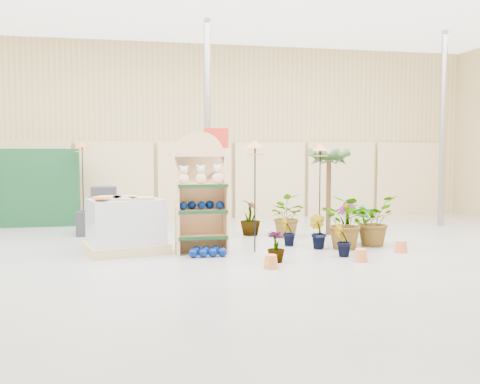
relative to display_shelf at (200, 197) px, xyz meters
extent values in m
cube|color=gray|center=(0.44, -1.28, -0.99)|extent=(15.00, 12.00, 0.10)
cube|color=tan|center=(0.44, 4.77, 1.31)|extent=(15.00, 0.10, 4.50)
cylinder|color=gray|center=(5.94, 2.22, 1.31)|extent=(0.14, 0.14, 4.50)
cylinder|color=gray|center=(0.44, 2.22, 1.31)|extent=(0.14, 0.14, 4.50)
cube|color=tan|center=(-3.56, 4.64, 0.06)|extent=(1.90, 0.06, 2.00)
cube|color=tan|center=(-1.56, 4.64, 0.06)|extent=(1.90, 0.06, 2.00)
cube|color=tan|center=(0.44, 4.64, 0.06)|extent=(1.90, 0.06, 2.00)
cube|color=tan|center=(2.44, 4.64, 0.06)|extent=(1.90, 0.06, 2.00)
cube|color=tan|center=(4.44, 4.64, 0.06)|extent=(1.90, 0.06, 2.00)
cube|color=tan|center=(6.44, 4.64, 0.06)|extent=(1.90, 0.06, 2.00)
cube|color=#DCAE7E|center=(0.00, 0.10, -0.13)|extent=(0.86, 0.09, 1.63)
cylinder|color=#DCAE7E|center=(0.00, 0.10, 0.69)|extent=(0.86, 0.09, 0.86)
cube|color=#DCAE7E|center=(0.00, -0.15, -0.65)|extent=(0.83, 0.49, 0.04)
cube|color=#0F3819|center=(0.00, -0.39, -0.65)|extent=(0.82, 0.04, 0.06)
cube|color=#DCAE7E|center=(0.00, -0.15, -0.22)|extent=(0.83, 0.49, 0.04)
cube|color=#0F3819|center=(0.00, -0.39, -0.22)|extent=(0.82, 0.04, 0.06)
cube|color=#DCAE7E|center=(0.00, -0.15, 0.21)|extent=(0.83, 0.49, 0.04)
cube|color=#0F3819|center=(0.00, -0.39, 0.21)|extent=(0.82, 0.04, 0.06)
cube|color=#DCAE7E|center=(-0.41, -0.15, -0.32)|extent=(0.04, 0.48, 1.25)
cube|color=#DCAE7E|center=(0.41, -0.15, -0.32)|extent=(0.04, 0.48, 1.25)
sphere|color=beige|center=(-0.29, -0.10, 0.32)|extent=(0.17, 0.17, 0.17)
sphere|color=beige|center=(-0.29, -0.10, 0.46)|extent=(0.13, 0.13, 0.13)
sphere|color=beige|center=(0.00, -0.10, 0.32)|extent=(0.18, 0.18, 0.18)
sphere|color=beige|center=(0.00, -0.10, 0.47)|extent=(0.13, 0.13, 0.13)
sphere|color=beige|center=(0.29, -0.10, 0.32)|extent=(0.19, 0.19, 0.19)
sphere|color=beige|center=(0.29, -0.10, 0.48)|extent=(0.13, 0.13, 0.13)
sphere|color=#011762|center=(-0.31, -0.17, -0.13)|extent=(0.14, 0.14, 0.14)
sphere|color=#011762|center=(-0.15, -0.06, -0.13)|extent=(0.14, 0.14, 0.14)
sphere|color=#011762|center=(0.00, -0.17, -0.13)|extent=(0.14, 0.14, 0.14)
sphere|color=#011762|center=(0.15, -0.06, -0.13)|extent=(0.14, 0.14, 0.14)
sphere|color=#011762|center=(0.31, -0.17, -0.13)|extent=(0.14, 0.14, 0.14)
sphere|color=#011762|center=(-0.19, -0.57, -0.87)|extent=(0.15, 0.15, 0.15)
sphere|color=#011762|center=(-0.11, -0.33, -0.87)|extent=(0.15, 0.15, 0.15)
sphere|color=#011762|center=(-0.03, -0.57, -0.87)|extent=(0.15, 0.15, 0.15)
sphere|color=#011762|center=(0.05, -0.33, -0.87)|extent=(0.15, 0.15, 0.15)
sphere|color=#011762|center=(0.13, -0.57, -0.87)|extent=(0.15, 0.15, 0.15)
sphere|color=#011762|center=(0.21, -0.33, -0.87)|extent=(0.15, 0.15, 0.15)
sphere|color=#011762|center=(0.29, -0.57, -0.87)|extent=(0.15, 0.15, 0.15)
cube|color=tan|center=(-1.26, 0.15, -0.86)|extent=(1.50, 1.35, 0.16)
cube|color=silver|center=(-1.26, 0.15, -0.41)|extent=(1.38, 1.22, 0.75)
cylinder|color=tan|center=(-1.53, -0.01, -0.01)|extent=(0.43, 0.43, 0.04)
cylinder|color=tan|center=(-1.26, -0.01, -0.01)|extent=(0.43, 0.43, 0.04)
cylinder|color=tan|center=(-1.00, -0.01, -0.01)|extent=(0.43, 0.43, 0.04)
cylinder|color=tan|center=(-1.53, 0.31, -0.01)|extent=(0.43, 0.43, 0.04)
cylinder|color=tan|center=(-1.26, 0.31, -0.01)|extent=(0.43, 0.43, 0.04)
cube|color=black|center=(-1.72, 2.28, -0.69)|extent=(0.50, 0.50, 0.50)
cube|color=black|center=(-1.72, 2.28, -0.19)|extent=(0.50, 0.50, 0.50)
cube|color=black|center=(-2.02, 2.28, -0.69)|extent=(0.50, 0.50, 0.50)
cube|color=#123F21|center=(-3.36, 3.92, -0.04)|extent=(2.00, 0.30, 1.80)
cylinder|color=gray|center=(0.54, 1.72, 0.16)|extent=(0.05, 0.05, 2.20)
cube|color=red|center=(0.54, 1.68, 1.06)|extent=(0.50, 0.03, 0.40)
cylinder|color=black|center=(0.90, -0.26, -0.11)|extent=(0.02, 0.02, 1.67)
cylinder|color=orange|center=(0.90, -0.26, 0.73)|extent=(0.30, 0.30, 0.02)
cone|color=orange|center=(0.90, -0.26, 0.90)|extent=(0.34, 0.34, 0.14)
cylinder|color=black|center=(2.48, 0.90, -0.12)|extent=(0.02, 0.02, 1.64)
cylinder|color=orange|center=(2.48, 0.90, 0.70)|extent=(0.30, 0.30, 0.02)
cone|color=orange|center=(2.48, 0.90, 0.87)|extent=(0.34, 0.34, 0.14)
cylinder|color=black|center=(-2.24, 3.41, -0.08)|extent=(0.02, 0.02, 1.73)
cylinder|color=orange|center=(-2.24, 3.41, 0.79)|extent=(0.30, 0.30, 0.02)
cone|color=orange|center=(-2.24, 3.41, 0.96)|extent=(0.34, 0.34, 0.14)
cylinder|color=#503520|center=(2.84, 1.39, -0.17)|extent=(0.10, 0.10, 1.54)
imported|color=#2A4B21|center=(2.06, -0.14, -0.64)|extent=(0.39, 0.42, 0.61)
imported|color=#2A4B21|center=(2.57, -0.27, -0.47)|extent=(1.09, 1.12, 0.94)
imported|color=#2A4B21|center=(2.78, 0.28, -0.54)|extent=(0.60, 0.60, 0.79)
imported|color=#2A4B21|center=(3.44, 0.98, -0.62)|extent=(0.38, 0.30, 0.65)
imported|color=#2A4B21|center=(1.62, 0.21, -0.68)|extent=(0.34, 0.30, 0.52)
imported|color=#2A4B21|center=(1.86, 1.28, -0.52)|extent=(0.88, 0.95, 0.85)
imported|color=#2A4B21|center=(1.03, -1.16, -0.69)|extent=(0.37, 0.37, 0.50)
imported|color=#2A4B21|center=(2.20, -0.95, -0.67)|extent=(0.31, 0.26, 0.54)
imported|color=#2A4B21|center=(3.17, -0.02, -0.48)|extent=(1.09, 1.07, 0.92)
imported|color=#2A4B21|center=(1.24, 1.63, -0.57)|extent=(0.45, 0.45, 0.74)
camera|label=1|loc=(-1.12, -9.07, 0.72)|focal=40.00mm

